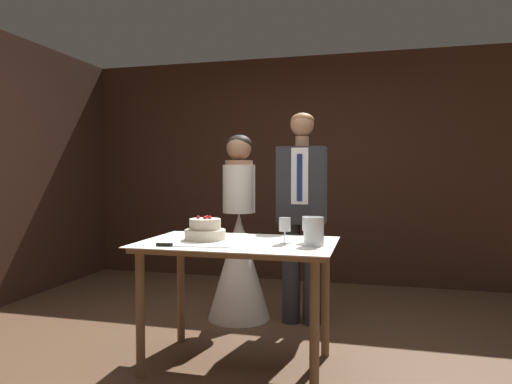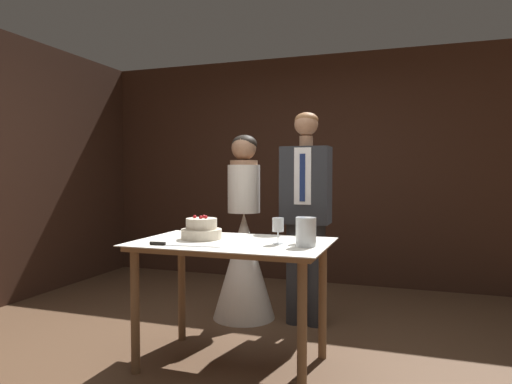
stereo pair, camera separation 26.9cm
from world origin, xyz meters
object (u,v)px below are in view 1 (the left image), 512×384
tiered_cake (205,230)px  groom (302,208)px  cake_knife (178,245)px  cake_table (238,258)px  hurricane_candle (314,232)px  bride (239,251)px  wine_glass_middle (285,225)px  wine_glass_near (308,224)px

tiered_cake → groom: (0.51, 0.91, 0.09)m
tiered_cake → cake_knife: 0.33m
cake_table → hurricane_candle: 0.53m
hurricane_candle → groom: 1.02m
bride → groom: bearing=-0.1°
tiered_cake → cake_knife: bearing=-98.9°
tiered_cake → wine_glass_middle: 0.55m
cake_table → cake_knife: size_ratio=2.78×
wine_glass_middle → bride: 1.17m
wine_glass_near → bride: size_ratio=0.10×
wine_glass_middle → hurricane_candle: hurricane_candle is taller
cake_knife → groom: 1.37m
hurricane_candle → cake_knife: bearing=-163.0°
hurricane_candle → bride: 1.30m
wine_glass_near → wine_glass_middle: size_ratio=1.01×
cake_knife → cake_table: bearing=37.5°
tiered_cake → hurricane_candle: size_ratio=1.55×
groom → hurricane_candle: bearing=-77.4°
cake_table → groom: bearing=74.0°
cake_table → tiered_cake: (-0.24, 0.04, 0.17)m
cake_knife → wine_glass_middle: 0.67m
cake_table → wine_glass_middle: (0.31, -0.01, 0.22)m
cake_table → wine_glass_middle: bearing=-1.0°
wine_glass_near → wine_glass_middle: 0.16m
cake_knife → hurricane_candle: size_ratio=2.56×
cake_table → cake_knife: (-0.29, -0.28, 0.11)m
cake_table → bride: (-0.27, 0.95, -0.12)m
cake_table → bride: bride is taller
wine_glass_near → bride: (-0.71, 0.87, -0.34)m
cake_table → wine_glass_middle: size_ratio=7.61×
wine_glass_near → cake_table: bearing=-169.2°
cake_table → groom: (0.27, 0.95, 0.26)m
wine_glass_middle → groom: 0.96m
wine_glass_middle → bride: bearing=121.4°
tiered_cake → groom: 1.05m
tiered_cake → wine_glass_near: size_ratio=1.64×
wine_glass_near → bride: 1.18m
wine_glass_middle → hurricane_candle: size_ratio=0.93×
cake_knife → hurricane_candle: hurricane_candle is taller
hurricane_candle → tiered_cake: bearing=173.7°
tiered_cake → hurricane_candle: bearing=-6.3°
wine_glass_near → bride: bearing=129.4°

